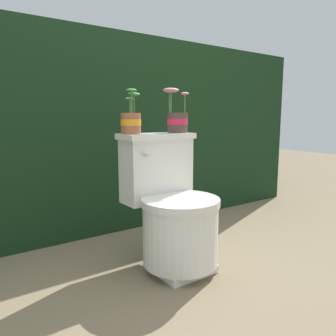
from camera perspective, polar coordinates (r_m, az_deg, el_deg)
The scene contains 5 objects.
ground_plane at distance 1.85m, azimuth 2.06°, elevation -16.49°, with size 12.00×12.00×0.00m, color #75664C.
hedge_backdrop at distance 2.58m, azimuth -12.04°, elevation 6.06°, with size 3.47×0.75×1.35m.
toilet at distance 1.74m, azimuth 0.81°, elevation -7.56°, with size 0.41×0.52×0.70m.
potted_plant_left at distance 1.73m, azimuth -6.48°, elevation 8.20°, with size 0.11×0.11×0.23m.
potted_plant_midleft at distance 1.88m, azimuth 1.57°, elevation 8.65°, with size 0.15×0.12×0.25m.
Camera 1 is at (-1.02, -1.33, 0.79)m, focal length 35.00 mm.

